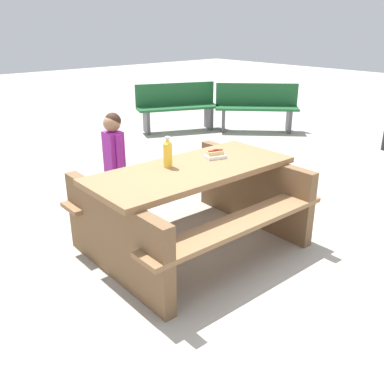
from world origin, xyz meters
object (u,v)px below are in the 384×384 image
park_bench_mid (256,106)px  hotdog_tray (215,155)px  park_bench_near (177,106)px  picnic_table (192,201)px  soda_bottle (168,153)px  child_in_coat (114,153)px

park_bench_mid → hotdog_tray: bearing=-144.6°
hotdog_tray → park_bench_mid: 4.28m
park_bench_near → park_bench_mid: same height
picnic_table → park_bench_mid: park_bench_mid is taller
soda_bottle → child_in_coat: bearing=93.7°
park_bench_near → park_bench_mid: (1.07, -1.00, 0.00)m
hotdog_tray → park_bench_near: (2.40, 3.47, -0.33)m
soda_bottle → child_in_coat: size_ratio=0.24×
child_in_coat → park_bench_mid: child_in_coat is taller
hotdog_tray → child_in_coat: bearing=120.9°
picnic_table → hotdog_tray: size_ratio=8.93×
picnic_table → child_in_coat: bearing=101.7°
child_in_coat → park_bench_near: child_in_coat is taller
child_in_coat → picnic_table: bearing=-78.3°
hotdog_tray → park_bench_mid: park_bench_mid is taller
soda_bottle → hotdog_tray: 0.49m
picnic_table → park_bench_near: (2.73, 3.52, 0.00)m
hotdog_tray → child_in_coat: (-0.52, 0.88, -0.08)m
picnic_table → child_in_coat: 0.99m
soda_bottle → hotdog_tray: bearing=-10.8°
park_bench_near → park_bench_mid: bearing=-42.9°
child_in_coat → park_bench_mid: (4.00, 1.60, -0.25)m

